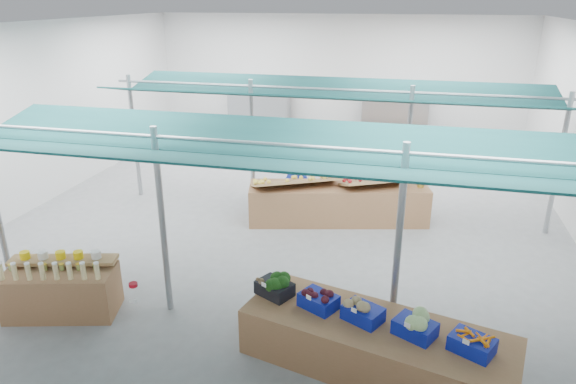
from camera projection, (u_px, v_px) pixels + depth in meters
The scene contains 22 objects.
floor at pixel (289, 217), 11.70m from camera, with size 13.00×13.00×0.00m, color slate.
hall at pixel (303, 90), 12.06m from camera, with size 13.00×13.00×13.00m.
pole_grid at pixel (306, 167), 9.30m from camera, with size 10.00×4.60×3.00m.
awnings at pixel (307, 115), 8.95m from camera, with size 9.50×7.08×0.30m.
back_shelving_left at pixel (259, 114), 17.34m from camera, with size 2.00×0.50×2.00m, color #B23F33.
back_shelving_right at pixel (394, 121), 16.34m from camera, with size 2.00×0.50×2.00m, color #B23F33.
bottle_shelf at pixel (62, 289), 8.06m from camera, with size 1.81×1.38×1.02m.
veg_counter at pixel (375, 346), 6.85m from camera, with size 3.56×1.19×0.69m, color brown.
fruit_counter at pixel (338, 203), 11.37m from camera, with size 3.91×0.93×0.84m, color brown.
far_counter at pixel (350, 153), 15.00m from camera, with size 4.78×0.96×0.86m, color brown.
vendor_left at pixel (296, 169), 12.50m from camera, with size 0.57×0.37×1.56m, color #1C33B6.
vendor_right at pixel (371, 174), 12.10m from camera, with size 0.76×0.59×1.56m, color maroon.
crate_broccoli at pixel (275, 285), 7.33m from camera, with size 0.61×0.54×0.35m.
crate_beets at pixel (319, 299), 7.04m from camera, with size 0.61×0.54×0.29m.
crate_celeriac at pixel (363, 311), 6.76m from camera, with size 0.61×0.54×0.31m.
crate_cabbage at pixel (415, 324), 6.45m from camera, with size 0.61×0.54×0.35m.
crate_carrots at pixel (472, 344), 6.17m from camera, with size 0.61×0.54×0.29m.
sparrow at pixel (261, 281), 7.27m from camera, with size 0.12×0.09×0.11m.
pole_ribbon at pixel (133, 286), 6.87m from camera, with size 0.12×0.12×0.28m.
apple_heap_yellow at pixel (296, 180), 11.07m from camera, with size 2.01×1.50×0.27m.
apple_heap_red at pixel (376, 180), 11.07m from camera, with size 1.65×1.31×0.27m.
pineapple at pixel (421, 179), 11.06m from camera, with size 0.14×0.14×0.39m.
Camera 1 is at (2.53, -10.42, 4.71)m, focal length 32.00 mm.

